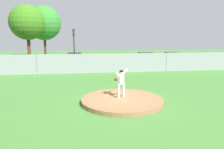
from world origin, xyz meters
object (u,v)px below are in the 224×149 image
parked_car_charcoal (18,62)px  parked_car_champagne (146,59)px  parked_car_teal (173,59)px  parked_car_burgundy (75,60)px  traffic_cone_orange (49,67)px  baseball (105,96)px  traffic_light_near (74,40)px  parked_car_slate (115,61)px  pitcher_youth (121,81)px

parked_car_charcoal → parked_car_champagne: 15.53m
parked_car_teal → parked_car_burgundy: 12.63m
parked_car_charcoal → traffic_cone_orange: size_ratio=7.64×
parked_car_charcoal → traffic_cone_orange: parked_car_charcoal is taller
baseball → parked_car_teal: size_ratio=0.02×
parked_car_charcoal → parked_car_champagne: (15.52, 0.50, 0.01)m
parked_car_burgundy → baseball: bearing=-81.0°
traffic_cone_orange → traffic_light_near: traffic_light_near is taller
parked_car_teal → parked_car_champagne: 3.59m
parked_car_champagne → traffic_cone_orange: (-11.92, -1.49, -0.54)m
parked_car_slate → traffic_cone_orange: bearing=-173.3°
parked_car_burgundy → traffic_cone_orange: (-2.87, -1.54, -0.56)m
baseball → parked_car_charcoal: bearing=122.5°
baseball → parked_car_slate: bearing=79.2°
baseball → parked_car_charcoal: (-8.73, 13.72, 0.52)m
parked_car_champagne → parked_car_slate: size_ratio=1.00×
parked_car_slate → traffic_light_near: traffic_light_near is taller
parked_car_burgundy → parked_car_champagne: parked_car_burgundy is taller
parked_car_teal → parked_car_burgundy: parked_car_burgundy is taller
parked_car_champagne → traffic_light_near: traffic_light_near is taller
parked_car_burgundy → parked_car_champagne: bearing=-0.3°
baseball → parked_car_teal: bearing=53.5°
baseball → parked_car_champagne: bearing=64.5°
parked_car_burgundy → parked_car_slate: 4.90m
pitcher_youth → baseball: (-0.88, 0.19, -0.93)m
parked_car_teal → parked_car_champagne: bearing=177.0°
pitcher_youth → baseball: pitcher_youth is taller
traffic_cone_orange → baseball: bearing=-68.1°
baseball → parked_car_burgundy: size_ratio=0.02×
parked_car_charcoal → parked_car_slate: size_ratio=1.01×
traffic_cone_orange → traffic_light_near: (2.65, 5.75, 2.98)m
pitcher_youth → parked_car_slate: (1.72, 13.83, -0.44)m
baseball → parked_car_champagne: parked_car_champagne is taller
parked_car_slate → traffic_cone_orange: size_ratio=7.57×
pitcher_youth → parked_car_burgundy: bearing=102.2°
parked_car_charcoal → parked_car_champagne: size_ratio=1.00×
parked_car_charcoal → traffic_light_near: size_ratio=0.89×
parked_car_champagne → traffic_light_near: (-9.27, 4.26, 2.44)m
parked_car_burgundy → parked_car_champagne: (9.05, -0.05, -0.03)m
baseball → parked_car_slate: parked_car_slate is taller
baseball → traffic_cone_orange: bearing=111.9°
parked_car_champagne → traffic_cone_orange: parked_car_champagne is taller
traffic_light_near → parked_car_teal: bearing=-19.1°
parked_car_teal → traffic_cone_orange: size_ratio=7.51×
baseball → traffic_cone_orange: traffic_cone_orange is taller
parked_car_champagne → traffic_cone_orange: bearing=-172.9°
baseball → traffic_light_near: size_ratio=0.02×
parked_car_burgundy → traffic_light_near: 4.86m
baseball → parked_car_charcoal: parked_car_charcoal is taller
traffic_cone_orange → traffic_light_near: bearing=65.2°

